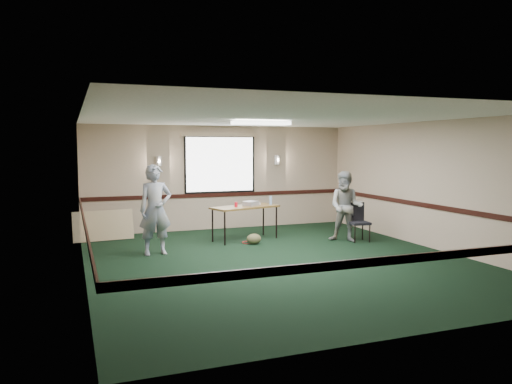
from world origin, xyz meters
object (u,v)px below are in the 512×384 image
object	(u,v)px
person_left	(155,210)
conference_chair	(357,219)
folding_table	(245,209)
projector	(251,203)
person_right	(346,207)

from	to	relation	value
person_left	conference_chair	bearing A→B (deg)	-7.37
folding_table	person_left	world-z (taller)	person_left
conference_chair	person_left	world-z (taller)	person_left
projector	person_right	xyz separation A→B (m)	(1.94, -1.01, -0.04)
person_left	person_right	size ratio (longest dim) A/B	1.13
folding_table	projector	xyz separation A→B (m)	(0.15, 0.04, 0.11)
folding_table	person_right	xyz separation A→B (m)	(2.09, -0.97, 0.07)
person_left	folding_table	bearing A→B (deg)	15.36
conference_chair	folding_table	bearing A→B (deg)	164.35
folding_table	projector	bearing A→B (deg)	-2.49
projector	person_left	bearing A→B (deg)	165.45
projector	person_left	size ratio (longest dim) A/B	0.18
projector	conference_chair	world-z (taller)	projector
person_right	person_left	bearing A→B (deg)	-142.51
folding_table	projector	size ratio (longest dim) A/B	5.33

